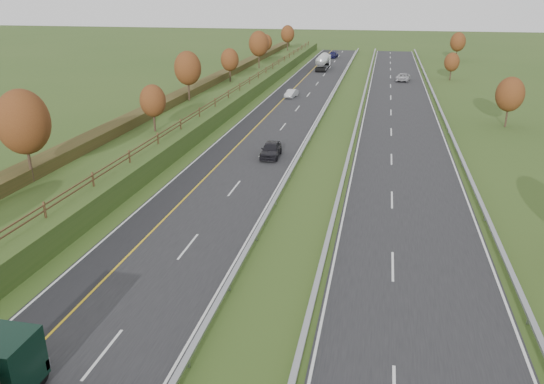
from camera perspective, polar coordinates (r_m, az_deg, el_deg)
The scene contains 18 objects.
ground at distance 65.79m, azimuth 6.36°, elevation 5.88°, with size 400.00×400.00×0.00m, color #314B1A.
near_carriageway at distance 71.72m, azimuth 0.35°, elevation 7.26°, with size 10.50×200.00×0.04m, color black.
far_carriageway at distance 70.44m, azimuth 13.71°, elevation 6.42°, with size 10.50×200.00×0.04m, color black.
hard_shoulder at distance 72.53m, azimuth -2.58°, elevation 7.40°, with size 3.00×200.00×0.04m, color black.
lane_markings at distance 70.64m, azimuth 5.47°, elevation 6.98°, with size 26.75×200.00×0.01m.
embankment_left at distance 75.09m, azimuth -9.52°, elevation 8.36°, with size 12.00×200.00×2.00m, color #314B1A.
hedge_left at distance 75.52m, azimuth -11.03°, elevation 9.53°, with size 2.20×180.00×1.10m, color #353515.
fence_left at distance 72.87m, azimuth -6.37°, elevation 9.53°, with size 0.12×189.06×1.20m.
median_barrier_near at distance 70.71m, azimuth 4.93°, elevation 7.48°, with size 0.32×200.00×0.71m.
median_barrier_far at distance 70.31m, azimuth 9.08°, elevation 7.22°, with size 0.32×200.00×0.71m.
outer_barrier_far at distance 70.76m, azimuth 18.47°, elevation 6.51°, with size 0.32×200.00×0.71m.
trees_left at distance 70.93m, azimuth -10.49°, elevation 12.00°, with size 6.64×164.30×7.66m.
trees_far at distance 99.68m, azimuth 21.40°, elevation 12.15°, with size 8.45×118.60×7.12m.
road_tanker at distance 125.77m, azimuth 5.52°, elevation 13.84°, with size 2.40×11.22×3.46m.
car_dark_near at distance 57.06m, azimuth -0.12°, elevation 4.60°, with size 1.94×4.81×1.64m, color black.
car_silver_mid at distance 90.93m, azimuth 2.09°, elevation 10.55°, with size 1.37×3.94×1.30m, color #B2B2B7.
car_small_far at distance 148.98m, azimuth 6.57°, elevation 14.46°, with size 2.21×5.44×1.58m, color #151440.
car_oncoming at distance 111.52m, azimuth 13.92°, elevation 11.92°, with size 2.53×5.49×1.53m, color #AFAEB3.
Camera 1 is at (13.77, -8.38, 16.68)m, focal length 35.00 mm.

